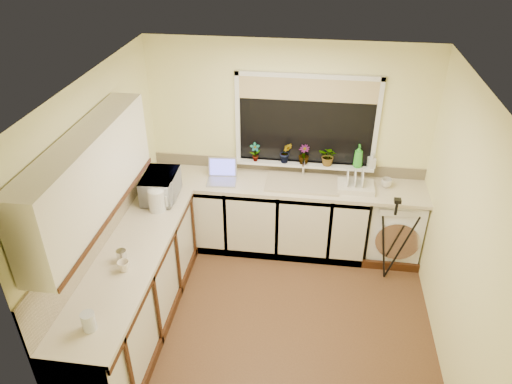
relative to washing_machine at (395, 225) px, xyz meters
The scene contains 34 objects.
floor 1.85m from the washing_machine, 136.58° to the right, with size 3.20×3.20×0.00m, color brown.
ceiling 2.72m from the washing_machine, 136.58° to the right, with size 3.20×3.20×0.00m, color white.
wall_back 1.56m from the washing_machine, 168.56° to the left, with size 3.20×3.20×0.00m, color #FFF9AA.
wall_front 3.14m from the washing_machine, 115.52° to the right, with size 3.20×3.20×0.00m, color #FFF9AA.
wall_left 3.26m from the washing_machine, 156.96° to the right, with size 3.00×3.00×0.00m, color #FFF9AA.
wall_right 1.51m from the washing_machine, 76.62° to the right, with size 3.00×3.00×0.00m, color #FFF9AA.
base_cabinet_back 1.63m from the washing_machine, behind, with size 2.55×0.60×0.86m, color silver.
base_cabinet_left 3.02m from the washing_machine, 149.49° to the right, with size 0.54×2.40×0.86m, color silver.
worktop_back 1.39m from the washing_machine, behind, with size 3.20×0.60×0.04m, color beige.
worktop_left 3.06m from the washing_machine, 149.49° to the right, with size 0.60×2.40×0.04m, color beige.
upper_cabinet 3.51m from the washing_machine, 148.45° to the right, with size 0.28×1.90×0.70m, color silver.
splashback_left 3.35m from the washing_machine, 152.05° to the right, with size 0.02×2.40×0.45m, color beige.
splashback_back 1.44m from the washing_machine, 169.07° to the left, with size 3.20×0.02×0.14m, color beige.
window_glass 1.60m from the washing_machine, 167.30° to the left, with size 1.50×0.02×1.00m, color black.
window_blind 1.89m from the washing_machine, 168.54° to the left, with size 1.50×0.02×0.25m, color tan.
windowsill 1.28m from the washing_machine, behind, with size 1.60×0.14×0.03m, color white.
sink 1.21m from the washing_machine, behind, with size 0.82×0.46×0.03m, color tan.
faucet 1.27m from the washing_machine, behind, with size 0.03×0.03×0.24m, color silver.
washing_machine is the anchor object (origin of this frame).
laptop 2.10m from the washing_machine, behind, with size 0.35×0.31×0.25m.
kettle 2.75m from the washing_machine, 163.32° to the right, with size 0.18×0.18×0.23m, color silver.
dish_rack 0.73m from the washing_machine, behind, with size 0.40×0.30×0.06m, color beige.
tripod 0.48m from the washing_machine, 103.14° to the right, with size 0.50×0.50×1.04m, color black, non-canonical shape.
glass_jug 3.58m from the washing_machine, 136.80° to the right, with size 0.11×0.11×0.15m, color silver.
steel_jar 3.14m from the washing_machine, 148.16° to the right, with size 0.09×0.09×0.12m, color silver.
microwave 2.73m from the washing_machine, 168.58° to the right, with size 0.51×0.34×0.28m, color white.
plant_a 1.84m from the washing_machine, behind, with size 0.12×0.08×0.23m, color #999999.
plant_b 1.53m from the washing_machine, behind, with size 0.14×0.11×0.25m, color #999999.
plant_c 1.35m from the washing_machine, behind, with size 0.13×0.13×0.23m, color #999999.
plant_d 1.13m from the washing_machine, 167.55° to the left, with size 0.21×0.18×0.23m, color #999999.
soap_bottle_green 0.94m from the washing_machine, 159.20° to the left, with size 0.11×0.11×0.28m, color green.
soap_bottle_clear 0.82m from the washing_machine, 150.48° to the left, with size 0.08×0.08×0.18m, color #999999.
cup_back 0.56m from the washing_machine, 168.79° to the left, with size 0.13×0.13×0.10m, color beige.
cup_left 3.15m from the washing_machine, 145.79° to the right, with size 0.11×0.11×0.10m, color beige.
Camera 1 is at (0.32, -3.58, 3.68)m, focal length 33.94 mm.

